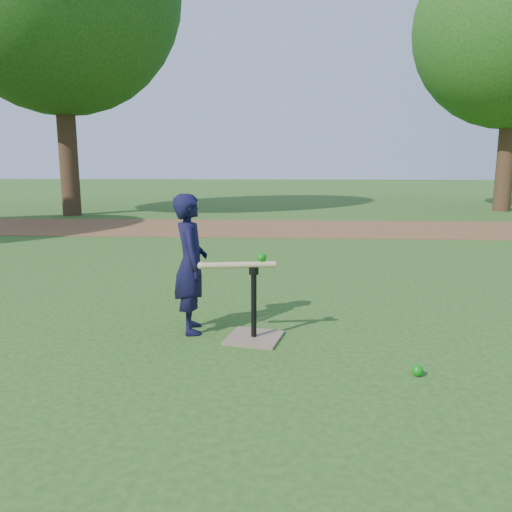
{
  "coord_description": "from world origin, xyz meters",
  "views": [
    {
      "loc": [
        -0.03,
        -3.58,
        1.45
      ],
      "look_at": [
        -0.29,
        0.68,
        0.65
      ],
      "focal_mm": 35.0,
      "sensor_mm": 36.0,
      "label": 1
    }
  ],
  "objects": [
    {
      "name": "ground",
      "position": [
        0.0,
        0.0,
        0.0
      ],
      "size": [
        80.0,
        80.0,
        0.0
      ],
      "primitive_type": "plane",
      "color": "#285116",
      "rests_on": "ground"
    },
    {
      "name": "dirt_strip",
      "position": [
        0.0,
        7.5,
        0.01
      ],
      "size": [
        24.0,
        3.0,
        0.01
      ],
      "primitive_type": "cube",
      "color": "brown",
      "rests_on": "ground"
    },
    {
      "name": "child",
      "position": [
        -0.84,
        0.56,
        0.6
      ],
      "size": [
        0.38,
        0.49,
        1.2
      ],
      "primitive_type": "imported",
      "rotation": [
        0.0,
        0.0,
        1.82
      ],
      "color": "black",
      "rests_on": "ground"
    },
    {
      "name": "wiffle_ball_ground",
      "position": [
        0.89,
        -0.28,
        0.04
      ],
      "size": [
        0.08,
        0.08,
        0.08
      ],
      "primitive_type": "sphere",
      "color": "#0B8310",
      "rests_on": "ground"
    },
    {
      "name": "batting_tee",
      "position": [
        -0.29,
        0.38,
        0.11
      ],
      "size": [
        0.51,
        0.51,
        0.61
      ],
      "color": "#846A53",
      "rests_on": "ground"
    },
    {
      "name": "swing_action",
      "position": [
        -0.4,
        0.37,
        0.65
      ],
      "size": [
        0.63,
        0.16,
        0.13
      ],
      "color": "tan",
      "rests_on": "ground"
    }
  ]
}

